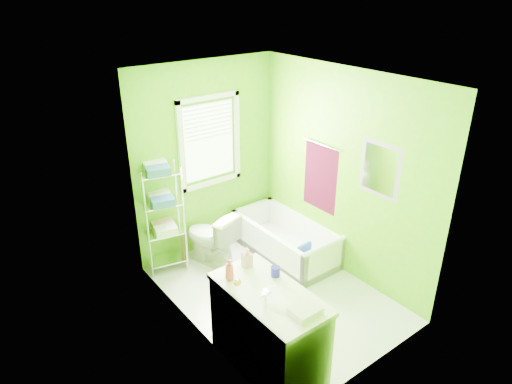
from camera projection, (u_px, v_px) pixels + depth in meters
ground at (274, 294)px, 5.55m from camera, size 2.90×2.90×0.00m
room_envelope at (277, 177)px, 4.89m from camera, size 2.14×2.94×2.62m
window at (210, 137)px, 5.91m from camera, size 0.92×0.05×1.22m
door at (256, 303)px, 3.83m from camera, size 0.09×0.80×2.00m
right_wall_decor at (343, 174)px, 5.54m from camera, size 0.04×1.48×1.17m
bathtub at (286, 244)px, 6.28m from camera, size 0.72×1.55×0.50m
toilet at (211, 238)px, 6.01m from camera, size 0.62×0.83×0.76m
vanity at (269, 328)px, 4.33m from camera, size 0.60×1.18×1.10m
wire_shelf_unit at (163, 207)px, 5.68m from camera, size 0.54×0.44×1.47m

